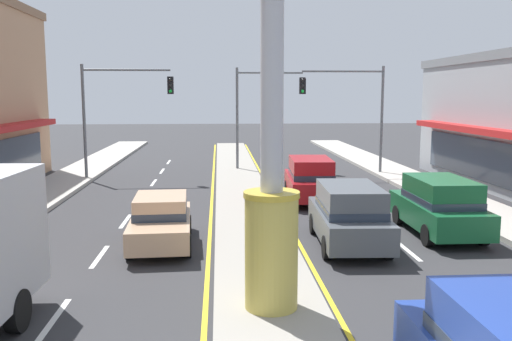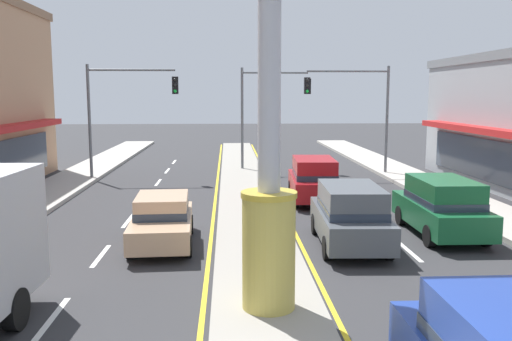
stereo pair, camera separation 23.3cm
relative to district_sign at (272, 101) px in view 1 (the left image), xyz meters
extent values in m
cube|color=gray|center=(0.00, 13.20, -4.42)|extent=(2.44, 52.00, 0.14)
cube|color=#ADA89E|center=(-9.17, 11.20, -4.40)|extent=(2.69, 60.00, 0.18)
cube|color=#ADA89E|center=(9.17, 11.20, -4.40)|extent=(2.69, 60.00, 0.18)
cube|color=silver|center=(-4.52, 0.00, -4.49)|extent=(0.14, 2.20, 0.01)
cube|color=silver|center=(-4.52, 4.40, -4.49)|extent=(0.14, 2.20, 0.01)
cube|color=silver|center=(-4.52, 8.80, -4.49)|extent=(0.14, 2.20, 0.01)
cube|color=silver|center=(-4.52, 13.20, -4.49)|extent=(0.14, 2.20, 0.01)
cube|color=silver|center=(-4.52, 17.60, -4.49)|extent=(0.14, 2.20, 0.01)
cube|color=silver|center=(-4.52, 22.00, -4.49)|extent=(0.14, 2.20, 0.01)
cube|color=silver|center=(-4.52, 26.40, -4.49)|extent=(0.14, 2.20, 0.01)
cube|color=silver|center=(4.52, 0.00, -4.49)|extent=(0.14, 2.20, 0.01)
cube|color=silver|center=(4.52, 4.40, -4.49)|extent=(0.14, 2.20, 0.01)
cube|color=silver|center=(4.52, 8.80, -4.49)|extent=(0.14, 2.20, 0.01)
cube|color=silver|center=(4.52, 13.20, -4.49)|extent=(0.14, 2.20, 0.01)
cube|color=silver|center=(4.52, 17.60, -4.49)|extent=(0.14, 2.20, 0.01)
cube|color=silver|center=(4.52, 22.00, -4.49)|extent=(0.14, 2.20, 0.01)
cube|color=silver|center=(4.52, 26.40, -4.49)|extent=(0.14, 2.20, 0.01)
cube|color=yellow|center=(-1.40, 13.20, -4.49)|extent=(0.12, 52.00, 0.01)
cube|color=yellow|center=(1.40, 13.20, -4.49)|extent=(0.12, 52.00, 0.01)
cylinder|color=gold|center=(0.00, 0.00, -3.17)|extent=(1.12, 1.12, 2.37)
cylinder|color=gold|center=(0.00, 0.00, -1.92)|extent=(1.17, 1.17, 0.12)
cylinder|color=#B7B7BC|center=(0.00, 0.00, 0.28)|extent=(0.47, 0.47, 4.52)
cube|color=#B21E1E|center=(11.10, 11.53, -1.54)|extent=(0.90, 18.15, 0.30)
cube|color=#283342|center=(11.51, 11.53, -2.99)|extent=(0.08, 17.50, 2.00)
cylinder|color=slate|center=(-8.22, 18.61, -1.39)|extent=(0.16, 0.16, 6.20)
cylinder|color=slate|center=(-5.91, 18.61, 1.41)|extent=(4.62, 0.12, 0.12)
cube|color=black|center=(-3.60, 18.45, 0.60)|extent=(0.32, 0.24, 0.92)
sphere|color=black|center=(-3.60, 18.31, 0.90)|extent=(0.17, 0.17, 0.17)
sphere|color=black|center=(-3.60, 18.31, 0.60)|extent=(0.17, 0.17, 0.17)
sphere|color=#19D83F|center=(-3.60, 18.31, 0.30)|extent=(0.17, 0.17, 0.17)
cylinder|color=slate|center=(8.22, 19.55, -1.39)|extent=(0.16, 0.16, 6.20)
cylinder|color=slate|center=(5.91, 19.55, 1.41)|extent=(4.62, 0.12, 0.12)
cube|color=black|center=(3.60, 19.39, 0.60)|extent=(0.32, 0.24, 0.92)
sphere|color=black|center=(3.60, 19.25, 0.90)|extent=(0.17, 0.17, 0.17)
sphere|color=black|center=(3.60, 19.25, 0.60)|extent=(0.17, 0.17, 0.17)
sphere|color=#19D83F|center=(3.60, 19.25, 0.30)|extent=(0.17, 0.17, 0.17)
cylinder|color=slate|center=(0.05, 21.93, -1.39)|extent=(0.16, 0.16, 6.20)
cylinder|color=slate|center=(2.03, 21.93, 1.41)|extent=(3.96, 0.12, 0.12)
cube|color=black|center=(4.01, 21.77, 0.60)|extent=(0.32, 0.24, 0.92)
sphere|color=black|center=(4.01, 21.63, 0.90)|extent=(0.17, 0.17, 0.17)
sphere|color=yellow|center=(4.01, 21.63, 0.60)|extent=(0.17, 0.17, 0.17)
sphere|color=black|center=(4.01, 21.63, 0.30)|extent=(0.17, 0.17, 0.17)
cylinder|color=black|center=(-5.05, -0.54, -4.07)|extent=(0.29, 0.85, 0.84)
cube|color=#14562D|center=(6.17, 6.23, -3.79)|extent=(1.94, 4.62, 0.80)
cube|color=#14562D|center=(6.17, 6.05, -2.99)|extent=(1.70, 2.87, 0.80)
cube|color=#283342|center=(6.17, 6.05, -3.27)|extent=(1.74, 2.90, 0.24)
cylinder|color=black|center=(5.31, 7.67, -4.15)|extent=(0.23, 0.68, 0.68)
cylinder|color=black|center=(7.06, 7.65, -4.15)|extent=(0.23, 0.68, 0.68)
cylinder|color=black|center=(5.28, 4.82, -4.15)|extent=(0.23, 0.68, 0.68)
cylinder|color=black|center=(7.03, 4.80, -4.15)|extent=(0.23, 0.68, 0.68)
cube|color=maroon|center=(2.87, 12.13, -3.79)|extent=(2.13, 4.69, 0.80)
cube|color=maroon|center=(2.86, 11.95, -2.99)|extent=(1.82, 2.93, 0.80)
cube|color=#283342|center=(2.86, 11.95, -3.27)|extent=(1.86, 2.96, 0.24)
cylinder|color=black|center=(2.07, 13.60, -4.15)|extent=(0.25, 0.69, 0.68)
cylinder|color=black|center=(3.82, 13.51, -4.15)|extent=(0.25, 0.69, 0.68)
cylinder|color=black|center=(1.93, 10.75, -4.15)|extent=(0.25, 0.69, 0.68)
cylinder|color=black|center=(3.67, 10.66, -4.15)|extent=(0.25, 0.69, 0.68)
cube|color=#4C5156|center=(2.87, 5.09, -3.79)|extent=(2.10, 4.68, 0.80)
cube|color=#4C5156|center=(2.86, 4.90, -2.99)|extent=(1.80, 2.92, 0.80)
cube|color=#283342|center=(2.86, 4.90, -3.27)|extent=(1.83, 2.95, 0.24)
cylinder|color=black|center=(2.06, 6.55, -4.15)|extent=(0.25, 0.69, 0.68)
cylinder|color=black|center=(3.81, 6.47, -4.15)|extent=(0.25, 0.69, 0.68)
cylinder|color=black|center=(1.94, 3.70, -4.15)|extent=(0.25, 0.69, 0.68)
cylinder|color=black|center=(3.68, 3.62, -4.15)|extent=(0.25, 0.69, 0.68)
cube|color=tan|center=(-2.87, 5.46, -3.89)|extent=(1.97, 4.38, 0.66)
cube|color=tan|center=(-2.88, 5.63, -3.26)|extent=(1.65, 2.22, 0.60)
cube|color=#283342|center=(-2.88, 5.63, -3.44)|extent=(1.69, 2.25, 0.24)
cylinder|color=black|center=(-2.00, 4.17, -4.18)|extent=(0.25, 0.63, 0.62)
cylinder|color=black|center=(-3.62, 4.09, -4.18)|extent=(0.25, 0.63, 0.62)
cylinder|color=black|center=(-2.13, 6.83, -4.18)|extent=(0.25, 0.63, 0.62)
cylinder|color=black|center=(-3.75, 6.75, -4.18)|extent=(0.25, 0.63, 0.62)
camera|label=1|loc=(-1.08, -10.99, 0.13)|focal=38.17mm
camera|label=2|loc=(-0.85, -11.00, 0.13)|focal=38.17mm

